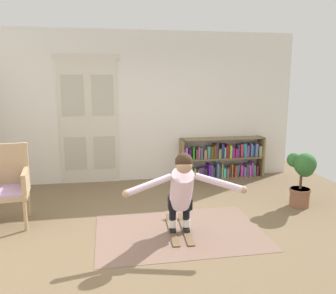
# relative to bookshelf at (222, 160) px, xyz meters

# --- Properties ---
(ground_plane) EXTENTS (7.20, 7.20, 0.00)m
(ground_plane) POSITION_rel_bookshelf_xyz_m (-1.52, -2.39, -0.37)
(ground_plane) COLOR brown
(back_wall) EXTENTS (6.00, 0.10, 2.90)m
(back_wall) POSITION_rel_bookshelf_xyz_m (-1.52, 0.21, 1.08)
(back_wall) COLOR silver
(back_wall) RESTS_ON ground
(double_door) EXTENTS (1.22, 0.05, 2.45)m
(double_door) POSITION_rel_bookshelf_xyz_m (-2.62, 0.15, 0.86)
(double_door) COLOR beige
(double_door) RESTS_ON ground
(rug) EXTENTS (2.17, 1.50, 0.01)m
(rug) POSITION_rel_bookshelf_xyz_m (-1.39, -2.39, -0.37)
(rug) COLOR #7D6053
(rug) RESTS_ON ground
(bookshelf) EXTENTS (1.73, 0.30, 0.83)m
(bookshelf) POSITION_rel_bookshelf_xyz_m (0.00, 0.00, 0.00)
(bookshelf) COLOR olive
(bookshelf) RESTS_ON ground
(wicker_chair) EXTENTS (0.67, 0.67, 1.10)m
(wicker_chair) POSITION_rel_bookshelf_xyz_m (-3.69, -1.68, 0.21)
(wicker_chair) COLOR tan
(wicker_chair) RESTS_ON ground
(potted_plant) EXTENTS (0.48, 0.50, 0.88)m
(potted_plant) POSITION_rel_bookshelf_xyz_m (0.70, -1.80, 0.19)
(potted_plant) COLOR brown
(potted_plant) RESTS_ON ground
(skis_pair) EXTENTS (0.33, 0.91, 0.07)m
(skis_pair) POSITION_rel_bookshelf_xyz_m (-1.39, -2.35, -0.35)
(skis_pair) COLOR brown
(skis_pair) RESTS_ON rug
(person_skier) EXTENTS (1.45, 0.69, 1.06)m
(person_skier) POSITION_rel_bookshelf_xyz_m (-1.41, -2.58, 0.29)
(person_skier) COLOR white
(person_skier) RESTS_ON skis_pair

